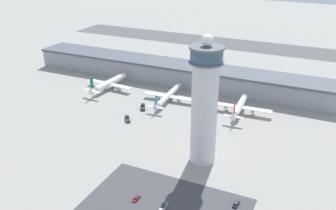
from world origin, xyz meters
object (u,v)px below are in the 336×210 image
at_px(airplane_gate_alpha, 109,84).
at_px(service_truck_catering, 127,119).
at_px(car_grey_coupe, 236,204).
at_px(car_green_van, 137,198).
at_px(service_truck_fuel, 143,107).
at_px(control_tower, 205,103).
at_px(airplane_gate_bravo, 168,96).
at_px(airplane_gate_charlie, 239,107).
at_px(car_navy_sedan, 163,207).

bearing_deg(airplane_gate_alpha, service_truck_catering, -45.13).
distance_m(airplane_gate_alpha, car_grey_coupe, 142.57).
bearing_deg(car_green_van, service_truck_fuel, 116.78).
relative_size(service_truck_catering, car_grey_coupe, 1.49).
height_order(airplane_gate_alpha, car_grey_coupe, airplane_gate_alpha).
bearing_deg(control_tower, service_truck_fuel, 143.52).
distance_m(airplane_gate_bravo, airplane_gate_charlie, 46.79).
distance_m(airplane_gate_alpha, airplane_gate_bravo, 46.63).
distance_m(control_tower, airplane_gate_alpha, 111.33).
relative_size(airplane_gate_alpha, airplane_gate_bravo, 0.91).
distance_m(airplane_gate_charlie, car_navy_sedan, 97.60).
relative_size(airplane_gate_bravo, car_navy_sedan, 8.56).
distance_m(service_truck_fuel, car_navy_sedan, 94.57).
height_order(control_tower, service_truck_fuel, control_tower).
height_order(airplane_gate_alpha, airplane_gate_bravo, airplane_gate_alpha).
xyz_separation_m(service_truck_catering, car_green_van, (40.42, -60.92, -0.40)).
height_order(car_grey_coupe, car_green_van, car_grey_coupe).
xyz_separation_m(airplane_gate_alpha, car_green_van, (77.28, -97.94, -3.78)).
relative_size(service_truck_fuel, car_grey_coupe, 1.57).
bearing_deg(airplane_gate_bravo, car_navy_sedan, -66.02).
xyz_separation_m(airplane_gate_bravo, car_grey_coupe, (68.32, -82.49, -3.15)).
relative_size(service_truck_catering, car_green_van, 1.55).
relative_size(car_grey_coupe, car_green_van, 1.03).
bearing_deg(airplane_gate_charlie, service_truck_fuel, -161.76).
bearing_deg(service_truck_fuel, car_green_van, -63.22).
xyz_separation_m(airplane_gate_charlie, service_truck_fuel, (-55.92, -18.42, -3.53)).
xyz_separation_m(airplane_gate_charlie, service_truck_catering, (-56.50, -36.43, -3.68)).
relative_size(airplane_gate_charlie, service_truck_fuel, 5.18).
bearing_deg(airplane_gate_alpha, car_green_van, -51.73).
height_order(airplane_gate_bravo, car_grey_coupe, airplane_gate_bravo).
distance_m(control_tower, airplane_gate_bravo, 76.77).
distance_m(airplane_gate_charlie, service_truck_catering, 67.33).
bearing_deg(service_truck_catering, airplane_gate_alpha, 134.87).
xyz_separation_m(airplane_gate_alpha, airplane_gate_bravo, (46.59, -1.81, -0.57)).
height_order(airplane_gate_charlie, service_truck_fuel, airplane_gate_charlie).
height_order(service_truck_catering, service_truck_fuel, service_truck_fuel).
height_order(service_truck_fuel, car_navy_sedan, service_truck_fuel).
bearing_deg(control_tower, airplane_gate_charlie, 87.81).
distance_m(service_truck_catering, service_truck_fuel, 18.01).
distance_m(airplane_gate_alpha, airplane_gate_charlie, 93.36).
bearing_deg(service_truck_fuel, service_truck_catering, -91.86).
height_order(airplane_gate_alpha, airplane_gate_charlie, airplane_gate_alpha).
relative_size(control_tower, car_grey_coupe, 12.77).
relative_size(airplane_gate_alpha, airplane_gate_charlie, 0.97).
xyz_separation_m(control_tower, airplane_gate_bravo, (-44.54, 56.90, -25.91)).
height_order(control_tower, airplane_gate_bravo, control_tower).
relative_size(car_navy_sedan, car_grey_coupe, 1.02).
distance_m(control_tower, car_grey_coupe, 45.44).
xyz_separation_m(airplane_gate_charlie, car_grey_coupe, (21.55, -83.72, -4.02)).
distance_m(airplane_gate_bravo, car_green_van, 100.96).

